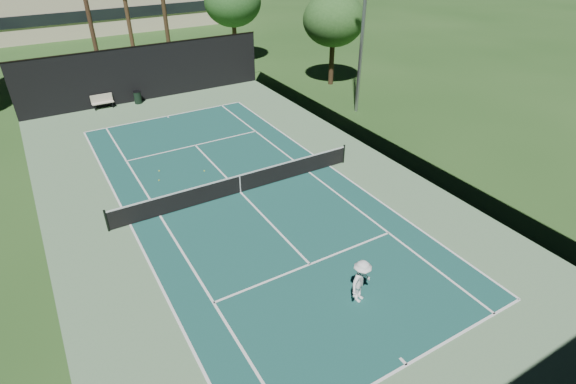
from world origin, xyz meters
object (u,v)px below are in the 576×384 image
at_px(tennis_ball_b, 159,180).
at_px(tennis_ball_c, 204,171).
at_px(tennis_ball_d, 159,171).
at_px(trash_bin, 138,97).
at_px(park_bench, 102,101).
at_px(player, 361,281).
at_px(tennis_net, 240,183).

height_order(tennis_ball_b, tennis_ball_c, tennis_ball_b).
bearing_deg(tennis_ball_d, trash_bin, 80.73).
height_order(tennis_ball_c, park_bench, park_bench).
relative_size(player, tennis_ball_d, 23.27).
bearing_deg(park_bench, tennis_ball_d, -86.91).
bearing_deg(tennis_net, player, -86.82).
relative_size(park_bench, trash_bin, 1.59).
bearing_deg(tennis_ball_d, tennis_ball_c, -30.76).
bearing_deg(tennis_net, park_bench, 102.46).
bearing_deg(tennis_ball_c, player, -84.06).
height_order(tennis_ball_c, trash_bin, trash_bin).
height_order(player, tennis_ball_b, player).
relative_size(player, tennis_ball_b, 22.49).
xyz_separation_m(park_bench, trash_bin, (2.45, -0.29, -0.07)).
bearing_deg(tennis_ball_b, tennis_net, -45.67).
xyz_separation_m(tennis_net, tennis_ball_c, (-0.75, 3.02, -0.52)).
relative_size(player, trash_bin, 1.85).
bearing_deg(tennis_ball_c, tennis_ball_b, 174.27).
bearing_deg(player, tennis_net, 70.89).
distance_m(tennis_net, tennis_ball_c, 3.15).
bearing_deg(tennis_ball_b, park_bench, 91.38).
xyz_separation_m(tennis_ball_d, park_bench, (-0.62, 11.49, 0.51)).
bearing_deg(tennis_ball_d, player, -75.71).
distance_m(tennis_ball_b, tennis_ball_d, 1.06).
distance_m(tennis_net, tennis_ball_b, 4.59).
xyz_separation_m(tennis_ball_d, trash_bin, (1.83, 11.20, 0.44)).
distance_m(tennis_ball_b, trash_bin, 12.41).
relative_size(tennis_net, park_bench, 8.60).
xyz_separation_m(tennis_ball_c, trash_bin, (-0.29, 12.46, 0.44)).
distance_m(player, tennis_ball_b, 12.75).
distance_m(tennis_net, tennis_ball_d, 5.17).
relative_size(tennis_ball_b, tennis_ball_c, 1.04).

